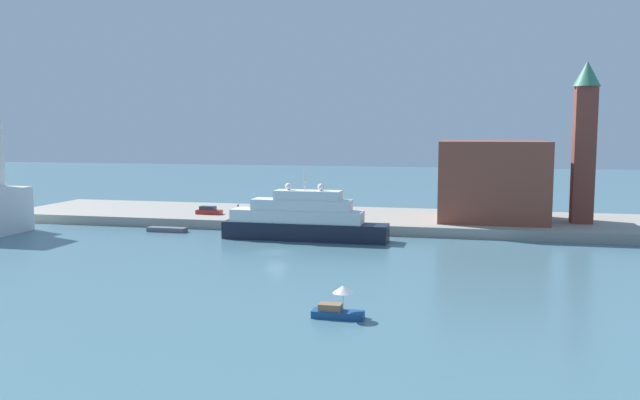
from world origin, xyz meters
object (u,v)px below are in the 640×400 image
object	(u,v)px
small_motorboat	(338,306)
bell_tower	(584,136)
parked_car	(209,211)
large_yacht	(302,220)
person_figure	(238,209)
mooring_bollard	(302,220)
work_barge	(167,230)
harbor_building	(493,181)

from	to	relation	value
small_motorboat	bell_tower	world-z (taller)	bell_tower
small_motorboat	parked_car	world-z (taller)	parked_car
large_yacht	person_figure	size ratio (longest dim) A/B	14.88
large_yacht	mooring_bollard	size ratio (longest dim) A/B	37.11
person_figure	work_barge	bearing A→B (deg)	-119.01
bell_tower	large_yacht	bearing A→B (deg)	-158.17
parked_car	person_figure	bearing A→B (deg)	27.19
large_yacht	person_figure	bearing A→B (deg)	135.51
small_motorboat	parked_car	distance (m)	60.36
work_barge	parked_car	size ratio (longest dim) A/B	1.42
small_motorboat	person_figure	bearing A→B (deg)	118.27
large_yacht	harbor_building	bearing A→B (deg)	31.06
bell_tower	mooring_bollard	size ratio (longest dim) A/B	38.10
parked_car	person_figure	distance (m)	5.07
harbor_building	bell_tower	bearing A→B (deg)	-0.49
bell_tower	parked_car	distance (m)	62.07
work_barge	harbor_building	bearing A→B (deg)	15.67
bell_tower	person_figure	size ratio (longest dim) A/B	15.28
large_yacht	harbor_building	distance (m)	32.14
parked_car	mooring_bollard	world-z (taller)	parked_car
harbor_building	person_figure	distance (m)	43.10
person_figure	mooring_bollard	size ratio (longest dim) A/B	2.49
large_yacht	work_barge	size ratio (longest dim) A/B	3.86
large_yacht	parked_car	bearing A→B (deg)	147.15
large_yacht	bell_tower	bearing A→B (deg)	21.83
bell_tower	work_barge	bearing A→B (deg)	-167.63
harbor_building	work_barge	bearing A→B (deg)	-164.33
person_figure	harbor_building	bearing A→B (deg)	1.52
harbor_building	bell_tower	world-z (taller)	bell_tower
large_yacht	small_motorboat	bearing A→B (deg)	-71.06
person_figure	large_yacht	bearing A→B (deg)	-44.49
large_yacht	mooring_bollard	bearing A→B (deg)	105.05
parked_car	mooring_bollard	distance (m)	18.75
person_figure	mooring_bollard	world-z (taller)	person_figure
harbor_building	person_figure	size ratio (longest dim) A/B	10.26
small_motorboat	parked_car	bearing A→B (deg)	123.08
parked_car	work_barge	bearing A→B (deg)	-103.97
large_yacht	harbor_building	world-z (taller)	harbor_building
harbor_building	parked_car	world-z (taller)	harbor_building
work_barge	bell_tower	world-z (taller)	bell_tower
large_yacht	small_motorboat	world-z (taller)	large_yacht
small_motorboat	work_barge	size ratio (longest dim) A/B	0.70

